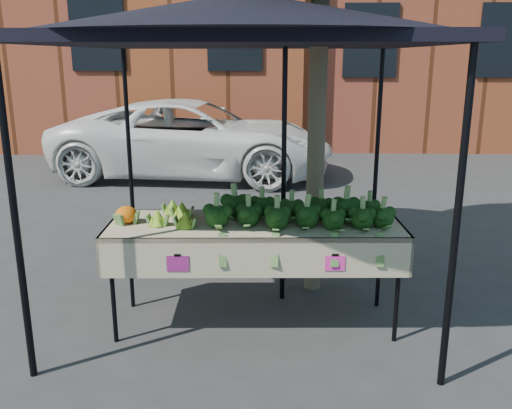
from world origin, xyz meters
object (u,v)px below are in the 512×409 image
Objects in this scene: table at (255,274)px; street_tree at (319,39)px; canopy at (245,154)px; vehicle at (191,35)px.

street_tree is (0.54, 0.77, 1.92)m from table.
canopy is at bearing 101.04° from table.
street_tree is at bearing 15.76° from canopy.
canopy is (-0.11, 0.58, 0.92)m from table.
canopy is 0.61× the size of vehicle.
vehicle is at bearing 103.32° from canopy.
canopy is 1.20m from street_tree.
vehicle reaches higher than canopy.
table is at bearing -162.57° from vehicle.
vehicle reaches higher than street_tree.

